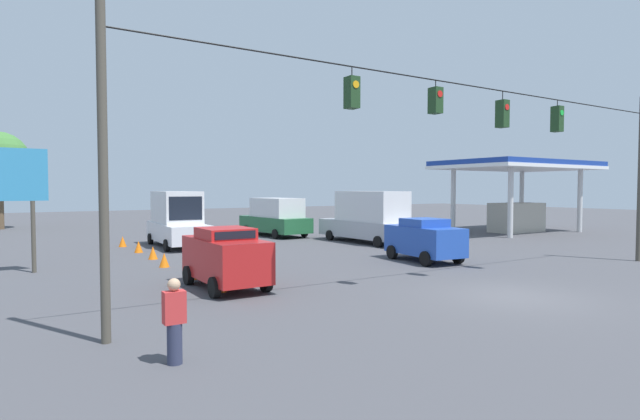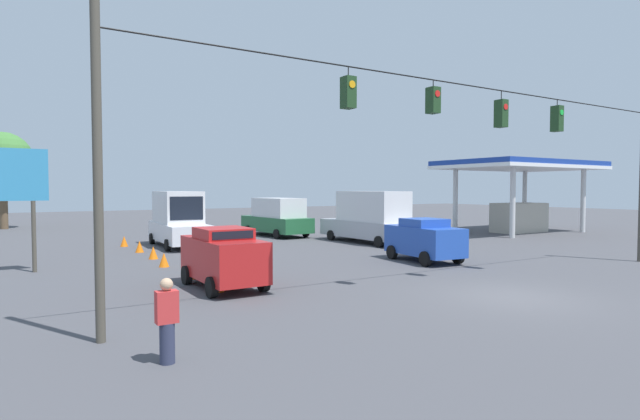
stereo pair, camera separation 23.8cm
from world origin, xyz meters
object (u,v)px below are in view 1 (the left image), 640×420
overhead_signal_span (472,146)px  sedan_blue_crossing_near (424,239)px  traffic_cone_third (164,260)px  traffic_cone_farthest (123,242)px  traffic_cone_nearest (220,283)px  traffic_cone_second (195,271)px  traffic_cone_fourth (153,253)px  sedan_red_parked_shoulder (226,257)px  box_truck_green_oncoming_deep (275,217)px  pedestrian (174,321)px  box_truck_silver_oncoming_far (369,218)px  gas_station (517,181)px  box_truck_white_withflow_far (177,219)px  traffic_cone_fifth (139,247)px

overhead_signal_span → sedan_blue_crossing_near: (-2.91, -5.15, -3.68)m
traffic_cone_third → traffic_cone_farthest: (-0.00, -8.65, 0.00)m
overhead_signal_span → traffic_cone_nearest: overhead_signal_span is taller
traffic_cone_second → traffic_cone_farthest: size_ratio=1.00×
traffic_cone_nearest → traffic_cone_farthest: bearing=-89.5°
traffic_cone_fourth → traffic_cone_nearest: bearing=89.6°
sedan_red_parked_shoulder → traffic_cone_farthest: bearing=-87.9°
box_truck_green_oncoming_deep → traffic_cone_second: size_ratio=10.51×
traffic_cone_fourth → pedestrian: size_ratio=0.37×
sedan_blue_crossing_near → sedan_red_parked_shoulder: 9.90m
traffic_cone_farthest → box_truck_green_oncoming_deep: bearing=-173.1°
traffic_cone_second → pedestrian: 8.98m
overhead_signal_span → box_truck_silver_oncoming_far: overhead_signal_span is taller
traffic_cone_third → gas_station: bearing=-174.0°
box_truck_silver_oncoming_far → gas_station: size_ratio=0.61×
box_truck_white_withflow_far → overhead_signal_span: bearing=105.7°
sedan_red_parked_shoulder → box_truck_green_oncoming_deep: size_ratio=0.61×
sedan_red_parked_shoulder → traffic_cone_third: bearing=-84.6°
sedan_blue_crossing_near → box_truck_silver_oncoming_far: 7.93m
box_truck_white_withflow_far → box_truck_silver_oncoming_far: (-10.38, 4.39, 0.00)m
box_truck_green_oncoming_deep → traffic_cone_nearest: box_truck_green_oncoming_deep is taller
overhead_signal_span → traffic_cone_fifth: (7.28, -15.19, -4.38)m
box_truck_silver_oncoming_far → pedestrian: box_truck_silver_oncoming_far is taller
traffic_cone_second → pedestrian: (3.16, 8.39, 0.50)m
box_truck_green_oncoming_deep → traffic_cone_farthest: bearing=6.9°
traffic_cone_fourth → gas_station: (-26.87, -0.20, 3.57)m
box_truck_silver_oncoming_far → traffic_cone_second: (12.87, 6.23, -1.23)m
traffic_cone_fourth → box_truck_white_withflow_far: bearing=-118.4°
box_truck_white_withflow_far → gas_station: size_ratio=0.53×
traffic_cone_nearest → pedestrian: size_ratio=0.37×
box_truck_green_oncoming_deep → pedestrian: (13.26, 21.62, -0.51)m
box_truck_white_withflow_far → box_truck_green_oncoming_deep: box_truck_white_withflow_far is taller
box_truck_silver_oncoming_far → traffic_cone_second: size_ratio=12.12×
box_truck_white_withflow_far → traffic_cone_second: 10.98m
box_truck_white_withflow_far → sedan_blue_crossing_near: box_truck_white_withflow_far is taller
box_truck_silver_oncoming_far → traffic_cone_nearest: size_ratio=12.12×
box_truck_white_withflow_far → box_truck_silver_oncoming_far: 11.27m
traffic_cone_farthest → pedestrian: pedestrian is taller
traffic_cone_nearest → traffic_cone_third: 5.99m
traffic_cone_second → traffic_cone_third: bearing=-86.5°
box_truck_white_withflow_far → traffic_cone_second: (2.50, 10.62, -1.23)m
traffic_cone_nearest → traffic_cone_farthest: size_ratio=1.00×
box_truck_white_withflow_far → gas_station: (-24.35, 4.45, 2.34)m
traffic_cone_second → traffic_cone_fourth: same height
overhead_signal_span → box_truck_white_withflow_far: 17.91m
traffic_cone_third → sedan_red_parked_shoulder: bearing=95.4°
overhead_signal_span → box_truck_white_withflow_far: overhead_signal_span is taller
sedan_blue_crossing_near → box_truck_green_oncoming_deep: size_ratio=0.63×
traffic_cone_third → pedestrian: (2.95, 11.72, 0.50)m
overhead_signal_span → traffic_cone_fifth: bearing=-64.4°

